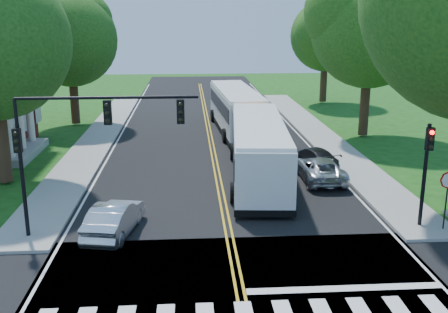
{
  "coord_description": "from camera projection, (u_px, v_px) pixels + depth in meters",
  "views": [
    {
      "loc": [
        -1.59,
        -13.79,
        8.76
      ],
      "look_at": [
        0.04,
        9.95,
        2.4
      ],
      "focal_mm": 42.0,
      "sensor_mm": 36.0,
      "label": 1
    }
  ],
  "objects": [
    {
      "name": "bus_follow",
      "position": [
        236.0,
        109.0,
        41.1
      ],
      "size": [
        3.65,
        12.86,
        3.29
      ],
      "rotation": [
        0.0,
        0.0,
        3.2
      ],
      "color": "silver",
      "rests_on": "road"
    },
    {
      "name": "tree_east_far",
      "position": [
        326.0,
        36.0,
        53.26
      ],
      "size": [
        7.2,
        7.2,
        10.34
      ],
      "color": "#352415",
      "rests_on": "ground"
    },
    {
      "name": "stop_bar",
      "position": [
        345.0,
        288.0,
        17.42
      ],
      "size": [
        6.6,
        0.4,
        0.01
      ],
      "primitive_type": "cube",
      "color": "silver",
      "rests_on": "road"
    },
    {
      "name": "hatchback",
      "position": [
        114.0,
        218.0,
        21.62
      ],
      "size": [
        2.23,
        4.4,
        1.38
      ],
      "primitive_type": "imported",
      "rotation": [
        0.0,
        0.0,
        2.95
      ],
      "color": "silver",
      "rests_on": "road"
    },
    {
      "name": "signal_nw",
      "position": [
        79.0,
        133.0,
        20.33
      ],
      "size": [
        7.15,
        0.46,
        5.66
      ],
      "color": "black",
      "rests_on": "ground"
    },
    {
      "name": "sidewalk_ne",
      "position": [
        318.0,
        133.0,
        40.28
      ],
      "size": [
        2.6,
        40.0,
        0.15
      ],
      "primitive_type": "cube",
      "color": "gray",
      "rests_on": "ground"
    },
    {
      "name": "bus_lead",
      "position": [
        258.0,
        149.0,
        28.77
      ],
      "size": [
        3.8,
        12.81,
        3.27
      ],
      "rotation": [
        0.0,
        0.0,
        3.06
      ],
      "color": "silver",
      "rests_on": "road"
    },
    {
      "name": "stop_sign",
      "position": [
        448.0,
        186.0,
        21.49
      ],
      "size": [
        0.76,
        0.08,
        2.53
      ],
      "color": "black",
      "rests_on": "ground"
    },
    {
      "name": "edge_line_e",
      "position": [
        307.0,
        144.0,
        37.3
      ],
      "size": [
        0.12,
        70.0,
        0.01
      ],
      "primitive_type": "cube",
      "color": "silver",
      "rests_on": "road"
    },
    {
      "name": "sidewalk_nw",
      "position": [
        99.0,
        137.0,
        39.18
      ],
      "size": [
        2.6,
        40.0,
        0.15
      ],
      "primitive_type": "cube",
      "color": "gray",
      "rests_on": "ground"
    },
    {
      "name": "tree_east_mid",
      "position": [
        370.0,
        30.0,
        37.52
      ],
      "size": [
        8.4,
        8.4,
        11.93
      ],
      "color": "#352415",
      "rests_on": "ground"
    },
    {
      "name": "suv",
      "position": [
        320.0,
        169.0,
        28.8
      ],
      "size": [
        2.22,
        4.72,
        1.31
      ],
      "primitive_type": "imported",
      "rotation": [
        0.0,
        0.0,
        3.13
      ],
      "color": "silver",
      "rests_on": "road"
    },
    {
      "name": "signal_ne",
      "position": [
        426.0,
        162.0,
        21.64
      ],
      "size": [
        0.3,
        0.46,
        4.4
      ],
      "color": "black",
      "rests_on": "ground"
    },
    {
      "name": "tree_west_far",
      "position": [
        70.0,
        39.0,
        42.03
      ],
      "size": [
        7.6,
        7.6,
        10.67
      ],
      "color": "#352415",
      "rests_on": "ground"
    },
    {
      "name": "edge_line_w",
      "position": [
        114.0,
        147.0,
        36.4
      ],
      "size": [
        0.12,
        70.0,
        0.01
      ],
      "primitive_type": "cube",
      "color": "silver",
      "rests_on": "road"
    },
    {
      "name": "center_line",
      "position": [
        212.0,
        145.0,
        36.85
      ],
      "size": [
        0.36,
        70.0,
        0.01
      ],
      "primitive_type": "cube",
      "color": "gold",
      "rests_on": "road"
    },
    {
      "name": "dark_sedan",
      "position": [
        313.0,
        157.0,
        31.5
      ],
      "size": [
        2.81,
        4.38,
        1.18
      ],
      "primitive_type": "imported",
      "rotation": [
        0.0,
        0.0,
        3.45
      ],
      "color": "black",
      "rests_on": "road"
    },
    {
      "name": "road",
      "position": [
        215.0,
        160.0,
        33.0
      ],
      "size": [
        14.0,
        96.0,
        0.01
      ],
      "primitive_type": "cube",
      "color": "black",
      "rests_on": "ground"
    }
  ]
}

